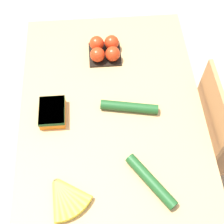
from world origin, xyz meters
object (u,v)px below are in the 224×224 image
object	(u,v)px
banana_bunch	(66,197)
cucumber_near	(151,181)
tomato_pack	(105,49)
carrot_bag	(52,112)
cucumber_far	(129,107)
chair	(221,136)

from	to	relation	value
banana_bunch	cucumber_near	world-z (taller)	cucumber_near
tomato_pack	carrot_bag	distance (m)	0.45
banana_bunch	cucumber_far	size ratio (longest dim) A/B	0.65
chair	banana_bunch	xyz separation A→B (m)	(0.36, -0.82, 0.28)
tomato_pack	carrot_bag	size ratio (longest dim) A/B	1.10
chair	cucumber_near	distance (m)	0.63
carrot_bag	cucumber_far	distance (m)	0.36
tomato_pack	cucumber_near	bearing A→B (deg)	11.55
chair	tomato_pack	bearing A→B (deg)	55.54
carrot_bag	cucumber_far	world-z (taller)	carrot_bag
banana_bunch	cucumber_far	distance (m)	0.51
chair	banana_bunch	bearing A→B (deg)	112.76
chair	tomato_pack	distance (m)	0.79
chair	tomato_pack	xyz separation A→B (m)	(-0.40, -0.61, 0.30)
banana_bunch	cucumber_near	size ratio (longest dim) A/B	0.72
tomato_pack	cucumber_near	xyz separation A→B (m)	(0.72, 0.15, -0.02)
chair	banana_bunch	distance (m)	0.94
banana_bunch	cucumber_near	bearing A→B (deg)	96.54
banana_bunch	tomato_pack	world-z (taller)	tomato_pack
chair	cucumber_near	xyz separation A→B (m)	(0.32, -0.46, 0.28)
carrot_bag	cucumber_near	bearing A→B (deg)	48.99
carrot_bag	cucumber_near	world-z (taller)	carrot_bag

